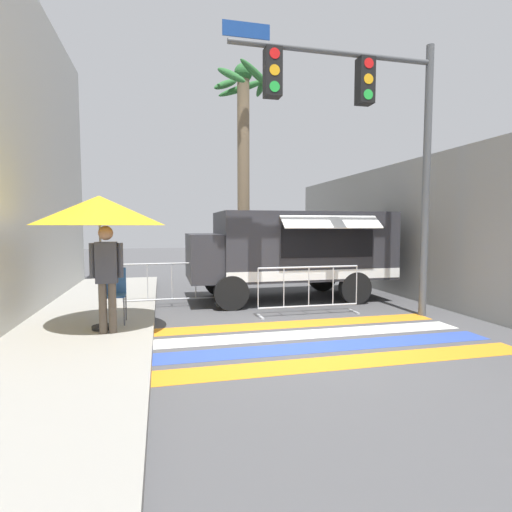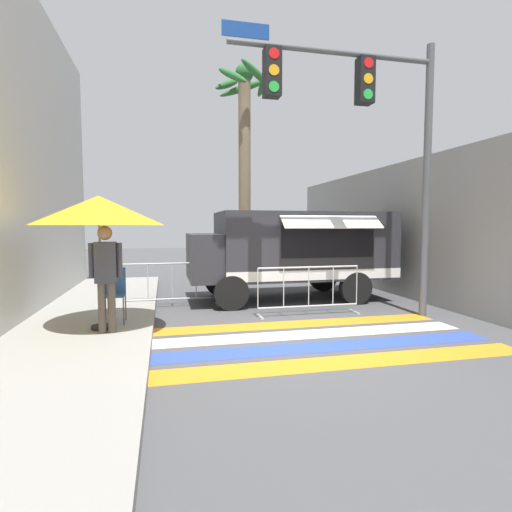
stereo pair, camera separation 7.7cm
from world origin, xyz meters
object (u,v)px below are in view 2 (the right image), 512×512
object	(u,v)px
food_truck	(288,248)
traffic_signal_pole	(365,117)
patio_umbrella	(99,211)
vendor_person	(106,272)
barricade_side	(172,285)
folding_chair	(113,289)
palm_tree	(245,145)
barricade_front	(309,291)

from	to	relation	value
food_truck	traffic_signal_pole	bearing A→B (deg)	-72.13
patio_umbrella	vendor_person	xyz separation A→B (m)	(0.13, -0.29, -1.01)
food_truck	patio_umbrella	distance (m)	5.19
food_truck	barricade_side	distance (m)	3.14
patio_umbrella	folding_chair	xyz separation A→B (m)	(0.14, 0.46, -1.42)
patio_umbrella	food_truck	bearing A→B (deg)	33.78
traffic_signal_pole	folding_chair	distance (m)	5.97
food_truck	traffic_signal_pole	world-z (taller)	traffic_signal_pole
traffic_signal_pole	food_truck	bearing A→B (deg)	107.87
patio_umbrella	palm_tree	size ratio (longest dim) A/B	0.31
folding_chair	palm_tree	xyz separation A→B (m)	(3.61, 5.62, 3.88)
patio_umbrella	palm_tree	xyz separation A→B (m)	(3.75, 6.09, 2.45)
vendor_person	barricade_side	size ratio (longest dim) A/B	0.78
food_truck	vendor_person	distance (m)	5.19
vendor_person	barricade_side	xyz separation A→B (m)	(1.12, 2.79, -0.66)
traffic_signal_pole	folding_chair	size ratio (longest dim) A/B	5.70
food_truck	patio_umbrella	size ratio (longest dim) A/B	2.28
folding_chair	vendor_person	bearing A→B (deg)	-81.86
patio_umbrella	barricade_side	distance (m)	3.25
barricade_front	barricade_side	size ratio (longest dim) A/B	1.01
traffic_signal_pole	vendor_person	distance (m)	5.79
food_truck	vendor_person	size ratio (longest dim) A/B	2.93
palm_tree	vendor_person	bearing A→B (deg)	-119.62
food_truck	folding_chair	world-z (taller)	food_truck
food_truck	patio_umbrella	bearing A→B (deg)	-146.22
traffic_signal_pole	patio_umbrella	size ratio (longest dim) A/B	2.50
traffic_signal_pole	barricade_front	distance (m)	3.78
traffic_signal_pole	palm_tree	size ratio (longest dim) A/B	0.78
vendor_person	palm_tree	world-z (taller)	palm_tree
food_truck	barricade_side	world-z (taller)	food_truck
folding_chair	palm_tree	world-z (taller)	palm_tree
food_truck	traffic_signal_pole	size ratio (longest dim) A/B	0.91
folding_chair	barricade_side	xyz separation A→B (m)	(1.11, 2.03, -0.24)
patio_umbrella	palm_tree	bearing A→B (deg)	58.33
patio_umbrella	barricade_side	bearing A→B (deg)	63.42
palm_tree	barricade_front	bearing A→B (deg)	-85.71
patio_umbrella	traffic_signal_pole	bearing A→B (deg)	3.37
barricade_front	food_truck	bearing A→B (deg)	86.59
vendor_person	traffic_signal_pole	bearing A→B (deg)	4.96
traffic_signal_pole	barricade_side	bearing A→B (deg)	150.20
barricade_front	barricade_side	distance (m)	3.29
food_truck	barricade_front	distance (m)	2.09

